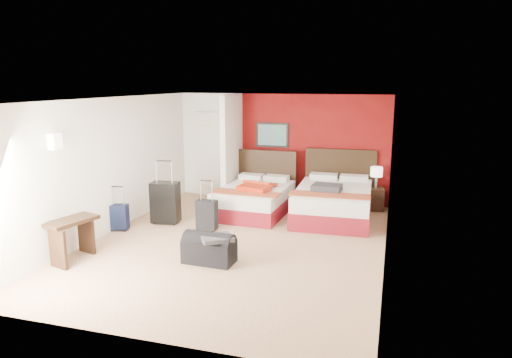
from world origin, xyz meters
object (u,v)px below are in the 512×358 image
at_px(nightstand, 375,199).
at_px(desk, 73,240).
at_px(red_suitcase_open, 257,186).
at_px(suitcase_navy, 119,218).
at_px(table_lamp, 376,178).
at_px(duffel_bag, 209,250).
at_px(bed_right, 333,203).
at_px(bed_left, 254,200).
at_px(suitcase_charcoal, 207,216).
at_px(suitcase_black, 165,204).

relative_size(nightstand, desk, 0.62).
bearing_deg(red_suitcase_open, suitcase_navy, -129.01).
relative_size(table_lamp, duffel_bag, 0.58).
bearing_deg(red_suitcase_open, nightstand, 38.25).
xyz_separation_m(table_lamp, desk, (-4.46, -4.38, -0.39)).
height_order(red_suitcase_open, nightstand, red_suitcase_open).
distance_m(bed_right, nightstand, 1.23).
distance_m(bed_left, table_lamp, 2.71).
xyz_separation_m(bed_left, duffel_bag, (0.12, -2.85, -0.09)).
relative_size(bed_left, suitcase_charcoal, 3.46).
relative_size(nightstand, suitcase_charcoal, 0.90).
height_order(bed_left, table_lamp, table_lamp).
bearing_deg(duffel_bag, bed_left, 95.00).
bearing_deg(suitcase_charcoal, duffel_bag, -67.73).
xyz_separation_m(bed_right, desk, (-3.66, -3.46, 0.02)).
bearing_deg(bed_left, nightstand, 24.98).
distance_m(suitcase_navy, desk, 1.54).
xyz_separation_m(suitcase_charcoal, suitcase_navy, (-1.60, -0.48, -0.04)).
distance_m(suitcase_navy, duffel_bag, 2.46).
distance_m(suitcase_black, suitcase_charcoal, 0.99).
distance_m(red_suitcase_open, suitcase_navy, 2.85).
height_order(red_suitcase_open, suitcase_charcoal, red_suitcase_open).
bearing_deg(duffel_bag, table_lamp, 61.29).
relative_size(bed_left, bed_right, 0.89).
relative_size(red_suitcase_open, suitcase_navy, 1.86).
bearing_deg(duffel_bag, nightstand, 61.29).
bearing_deg(red_suitcase_open, duffel_bag, -76.58).
height_order(red_suitcase_open, desk, red_suitcase_open).
height_order(table_lamp, suitcase_black, table_lamp).
height_order(nightstand, duffel_bag, nightstand).
bearing_deg(desk, nightstand, 59.46).
distance_m(bed_right, table_lamp, 1.29).
relative_size(red_suitcase_open, suitcase_black, 1.09).
bearing_deg(nightstand, bed_left, -165.30).
bearing_deg(suitcase_black, nightstand, 22.92).
distance_m(bed_left, suitcase_navy, 2.81).
distance_m(nightstand, suitcase_black, 4.53).
bearing_deg(suitcase_charcoal, bed_left, 67.42).
bearing_deg(bed_left, suitcase_charcoal, -108.66).
xyz_separation_m(suitcase_black, duffel_bag, (1.61, -1.68, -0.20)).
relative_size(table_lamp, suitcase_black, 0.58).
xyz_separation_m(nightstand, table_lamp, (0.00, 0.00, 0.48)).
bearing_deg(suitcase_navy, suitcase_charcoal, 4.34).
height_order(bed_left, desk, desk).
bearing_deg(bed_right, suitcase_charcoal, -148.61).
xyz_separation_m(nightstand, suitcase_charcoal, (-3.00, -2.38, 0.03)).
bearing_deg(bed_right, bed_left, -178.92).
relative_size(bed_right, suitcase_charcoal, 3.87).
bearing_deg(suitcase_charcoal, desk, -127.29).
distance_m(table_lamp, duffel_bag, 4.55).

